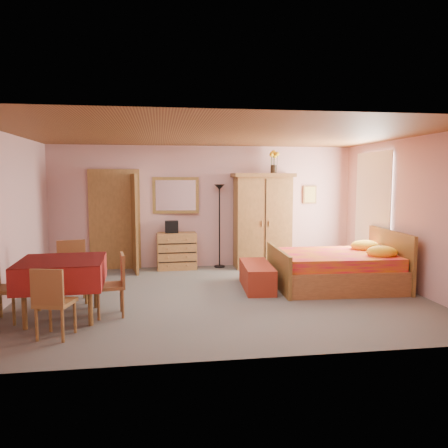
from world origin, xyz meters
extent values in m
plane|color=slate|center=(0.00, 0.00, 0.00)|extent=(6.50, 6.50, 0.00)
plane|color=brown|center=(0.00, 0.00, 2.60)|extent=(6.50, 6.50, 0.00)
cube|color=#C5918F|center=(0.00, 2.50, 1.30)|extent=(6.50, 0.10, 2.60)
cube|color=#C5918F|center=(0.00, -2.50, 1.30)|extent=(6.50, 0.10, 2.60)
cube|color=#C5918F|center=(-3.25, 0.00, 1.30)|extent=(0.10, 5.00, 2.60)
cube|color=#C5918F|center=(3.25, 0.00, 1.30)|extent=(0.10, 5.00, 2.60)
cube|color=#9E6B35|center=(-1.90, 2.47, 1.02)|extent=(1.06, 0.12, 2.15)
cube|color=white|center=(3.21, 1.20, 1.45)|extent=(0.08, 1.40, 1.95)
cube|color=#D8BF59|center=(2.35, 2.47, 1.55)|extent=(0.30, 0.04, 0.40)
cube|color=#A66D38|center=(-0.62, 2.25, 0.39)|extent=(0.83, 0.44, 0.77)
cube|color=white|center=(-0.62, 2.46, 1.55)|extent=(0.98, 0.12, 0.77)
cube|color=black|center=(-0.72, 2.27, 0.90)|extent=(0.28, 0.21, 0.25)
cube|color=black|center=(0.30, 2.33, 0.89)|extent=(0.26, 0.26, 1.78)
cube|color=#9C6934|center=(1.21, 2.19, 1.01)|extent=(1.29, 0.67, 2.02)
cube|color=yellow|center=(1.45, 2.21, 2.26)|extent=(0.21, 0.21, 0.49)
cube|color=red|center=(2.09, 0.35, 0.49)|extent=(2.21, 1.77, 0.99)
cube|color=maroon|center=(0.70, 0.43, 0.21)|extent=(0.56, 1.31, 0.43)
cube|color=maroon|center=(-2.29, -0.78, 0.41)|extent=(1.16, 1.16, 0.81)
cube|color=olive|center=(-2.22, -1.53, 0.44)|extent=(0.48, 0.48, 0.87)
cube|color=olive|center=(-2.30, -0.01, 0.47)|extent=(0.52, 0.52, 0.95)
cube|color=olive|center=(-3.00, -0.83, 0.45)|extent=(0.46, 0.46, 0.91)
cube|color=brown|center=(-1.66, -0.78, 0.43)|extent=(0.45, 0.45, 0.87)
camera|label=1|loc=(-0.95, -6.88, 1.91)|focal=35.00mm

